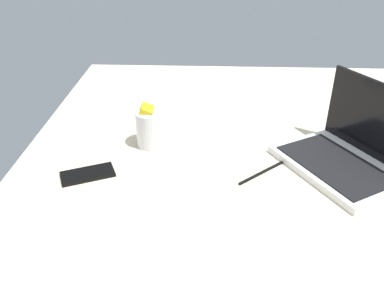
% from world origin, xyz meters
% --- Properties ---
extents(bed_mattress, '(1.80, 1.40, 0.18)m').
position_xyz_m(bed_mattress, '(0.00, 0.00, 0.09)').
color(bed_mattress, beige).
rests_on(bed_mattress, ground).
extents(laptop, '(0.40, 0.36, 0.23)m').
position_xyz_m(laptop, '(-0.08, 0.23, 0.22)').
color(laptop, silver).
rests_on(laptop, bed_mattress).
extents(snack_cup, '(0.09, 0.09, 0.14)m').
position_xyz_m(snack_cup, '(-0.18, -0.33, 0.24)').
color(snack_cup, silver).
rests_on(snack_cup, bed_mattress).
extents(cell_phone, '(0.12, 0.16, 0.01)m').
position_xyz_m(cell_phone, '(-0.01, -0.48, 0.18)').
color(cell_phone, black).
rests_on(cell_phone, bed_mattress).
extents(charger_cable, '(0.12, 0.13, 0.01)m').
position_xyz_m(charger_cable, '(-0.03, -0.01, 0.18)').
color(charger_cable, black).
rests_on(charger_cable, bed_mattress).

